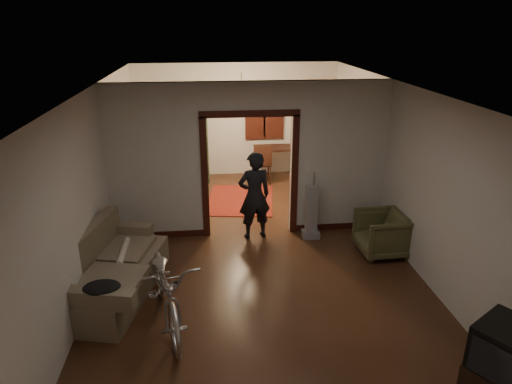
{
  "coord_description": "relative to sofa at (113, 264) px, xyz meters",
  "views": [
    {
      "loc": [
        -0.73,
        -7.02,
        3.77
      ],
      "look_at": [
        0.0,
        -0.3,
        1.2
      ],
      "focal_mm": 32.0,
      "sensor_mm": 36.0,
      "label": 1
    }
  ],
  "objects": [
    {
      "name": "floor",
      "position": [
        2.15,
        1.11,
        -0.49
      ],
      "size": [
        5.0,
        8.5,
        0.01
      ],
      "primitive_type": "cube",
      "color": "#311A0F",
      "rests_on": "ground"
    },
    {
      "name": "ceiling",
      "position": [
        2.15,
        1.11,
        2.31
      ],
      "size": [
        5.0,
        8.5,
        0.01
      ],
      "primitive_type": "cube",
      "color": "white",
      "rests_on": "floor"
    },
    {
      "name": "wall_back",
      "position": [
        2.15,
        5.36,
        0.91
      ],
      "size": [
        5.0,
        0.02,
        2.8
      ],
      "primitive_type": "cube",
      "color": "beige",
      "rests_on": "floor"
    },
    {
      "name": "wall_left",
      "position": [
        -0.35,
        1.11,
        0.91
      ],
      "size": [
        0.02,
        8.5,
        2.8
      ],
      "primitive_type": "cube",
      "color": "beige",
      "rests_on": "floor"
    },
    {
      "name": "wall_right",
      "position": [
        4.65,
        1.11,
        0.91
      ],
      "size": [
        0.02,
        8.5,
        2.8
      ],
      "primitive_type": "cube",
      "color": "beige",
      "rests_on": "floor"
    },
    {
      "name": "partition_wall",
      "position": [
        2.15,
        1.86,
        0.91
      ],
      "size": [
        5.0,
        0.14,
        2.8
      ],
      "primitive_type": "cube",
      "color": "beige",
      "rests_on": "floor"
    },
    {
      "name": "door_casing",
      "position": [
        2.15,
        1.86,
        0.61
      ],
      "size": [
        1.74,
        0.2,
        2.32
      ],
      "primitive_type": "cube",
      "color": "black",
      "rests_on": "floor"
    },
    {
      "name": "far_window",
      "position": [
        2.85,
        5.32,
        1.06
      ],
      "size": [
        0.98,
        0.06,
        1.28
      ],
      "primitive_type": "cube",
      "color": "black",
      "rests_on": "wall_back"
    },
    {
      "name": "chandelier",
      "position": [
        2.15,
        3.61,
        1.86
      ],
      "size": [
        0.24,
        0.24,
        0.24
      ],
      "primitive_type": "sphere",
      "color": "#FFE0A5",
      "rests_on": "ceiling"
    },
    {
      "name": "light_switch",
      "position": [
        3.2,
        1.79,
        0.76
      ],
      "size": [
        0.08,
        0.01,
        0.12
      ],
      "primitive_type": "cube",
      "color": "silver",
      "rests_on": "partition_wall"
    },
    {
      "name": "sofa",
      "position": [
        0.0,
        0.0,
        0.0
      ],
      "size": [
        1.41,
        2.28,
        0.98
      ],
      "primitive_type": "cube",
      "rotation": [
        0.0,
        0.0,
        -0.23
      ],
      "color": "brown",
      "rests_on": "floor"
    },
    {
      "name": "rolled_paper",
      "position": [
        0.1,
        0.3,
        0.04
      ],
      "size": [
        0.1,
        0.77,
        0.1
      ],
      "primitive_type": "cylinder",
      "rotation": [
        1.57,
        0.0,
        0.0
      ],
      "color": "beige",
      "rests_on": "sofa"
    },
    {
      "name": "jacket",
      "position": [
        0.05,
        -0.91,
        0.19
      ],
      "size": [
        0.46,
        0.34,
        0.13
      ],
      "primitive_type": "ellipsoid",
      "color": "black",
      "rests_on": "sofa"
    },
    {
      "name": "bicycle",
      "position": [
        0.82,
        -0.74,
        0.03
      ],
      "size": [
        1.12,
        2.09,
        1.04
      ],
      "primitive_type": "imported",
      "rotation": [
        0.0,
        0.0,
        0.22
      ],
      "color": "silver",
      "rests_on": "floor"
    },
    {
      "name": "armchair",
      "position": [
        4.3,
        0.78,
        -0.12
      ],
      "size": [
        0.84,
        0.82,
        0.74
      ],
      "primitive_type": "imported",
      "rotation": [
        0.0,
        0.0,
        -1.53
      ],
      "color": "#4D4C2B",
      "rests_on": "floor"
    },
    {
      "name": "crt_tv",
      "position": [
        4.24,
        -2.6,
        0.28
      ],
      "size": [
        0.79,
        0.77,
        0.51
      ],
      "primitive_type": "cube",
      "rotation": [
        0.0,
        0.0,
        0.57
      ],
      "color": "black",
      "rests_on": "tv_stand"
    },
    {
      "name": "vacuum",
      "position": [
        3.24,
        1.51,
        0.01
      ],
      "size": [
        0.32,
        0.26,
        1.0
      ],
      "primitive_type": "cube",
      "rotation": [
        0.0,
        0.0,
        -0.06
      ],
      "color": "gray",
      "rests_on": "floor"
    },
    {
      "name": "person",
      "position": [
        2.21,
        1.64,
        0.33
      ],
      "size": [
        0.66,
        0.5,
        1.63
      ],
      "primitive_type": "imported",
      "rotation": [
        0.0,
        0.0,
        3.34
      ],
      "color": "black",
      "rests_on": "floor"
    },
    {
      "name": "oriental_rug",
      "position": [
        2.09,
        3.48,
        -0.48
      ],
      "size": [
        1.66,
        2.04,
        0.01
      ],
      "primitive_type": "cube",
      "rotation": [
        0.0,
        0.0,
        -0.14
      ],
      "color": "#64120F",
      "rests_on": "floor"
    },
    {
      "name": "locker",
      "position": [
        0.96,
        4.87,
        0.39
      ],
      "size": [
        0.93,
        0.59,
        1.75
      ],
      "primitive_type": "cube",
      "rotation": [
        0.0,
        0.0,
        0.12
      ],
      "color": "#24301D",
      "rests_on": "floor"
    },
    {
      "name": "globe",
      "position": [
        0.96,
        4.87,
        1.45
      ],
      "size": [
        0.25,
        0.25,
        0.25
      ],
      "primitive_type": "sphere",
      "color": "#1E5972",
      "rests_on": "locker"
    },
    {
      "name": "desk",
      "position": [
        3.09,
        4.94,
        -0.1
      ],
      "size": [
        1.07,
        0.61,
        0.78
      ],
      "primitive_type": "cube",
      "rotation": [
        0.0,
        0.0,
        -0.01
      ],
      "color": "black",
      "rests_on": "floor"
    },
    {
      "name": "desk_chair",
      "position": [
        2.7,
        4.61,
        0.0
      ],
      "size": [
        0.52,
        0.52,
        0.98
      ],
      "primitive_type": "cube",
      "rotation": [
        0.0,
        0.0,
        0.2
      ],
      "color": "black",
      "rests_on": "floor"
    }
  ]
}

